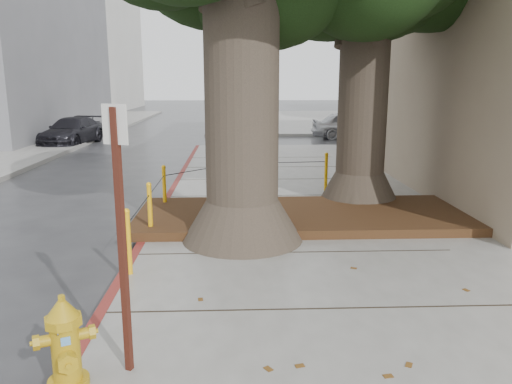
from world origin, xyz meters
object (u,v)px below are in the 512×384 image
signpost (121,227)px  car_dark (72,131)px  fire_hydrant (65,343)px  car_silver (352,125)px  car_red (502,127)px

signpost → car_dark: signpost is taller
fire_hydrant → car_silver: size_ratio=0.22×
signpost → car_silver: size_ratio=0.63×
fire_hydrant → signpost: size_ratio=0.35×
car_silver → car_dark: size_ratio=0.94×
car_silver → signpost: bearing=163.7°
car_red → car_silver: bearing=86.1°
car_red → car_dark: car_dark is taller
fire_hydrant → signpost: bearing=4.3°
signpost → car_dark: 19.43m
signpost → car_red: bearing=78.8°
car_red → car_dark: (-20.53, -1.75, 0.05)m
fire_hydrant → car_dark: size_ratio=0.21×
car_red → car_dark: 20.60m
car_silver → car_red: bearing=-88.4°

